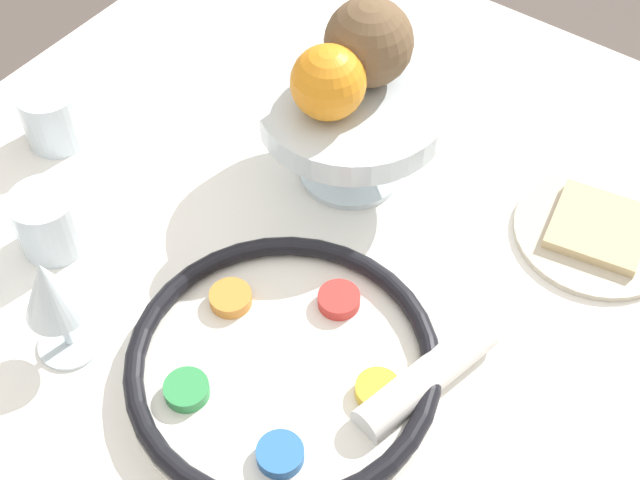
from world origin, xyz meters
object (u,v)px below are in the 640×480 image
at_px(napkin_roll, 426,378).
at_px(cup_far, 48,222).
at_px(coconut, 369,42).
at_px(orange_fruit, 328,82).
at_px(fruit_stand, 353,114).
at_px(seder_plate, 283,364).
at_px(bread_plate, 598,231).
at_px(wine_glass, 50,292).
at_px(cup_near, 52,116).

height_order(napkin_roll, cup_far, cup_far).
xyz_separation_m(coconut, napkin_roll, (-0.23, -0.23, -0.15)).
bearing_deg(orange_fruit, fruit_stand, -13.59).
distance_m(orange_fruit, napkin_roll, 0.31).
relative_size(seder_plate, bread_plate, 1.68).
distance_m(wine_glass, bread_plate, 0.58).
bearing_deg(napkin_roll, orange_fruit, 55.49).
xyz_separation_m(bread_plate, cup_near, (-0.25, 0.60, 0.03)).
bearing_deg(cup_near, wine_glass, -131.22).
bearing_deg(wine_glass, cup_near, 48.78).
bearing_deg(seder_plate, napkin_roll, -60.93).
relative_size(wine_glass, fruit_stand, 0.62).
relative_size(seder_plate, cup_far, 4.17).
height_order(seder_plate, cup_far, cup_far).
distance_m(seder_plate, wine_glass, 0.23).
bearing_deg(coconut, wine_glass, 167.84).
height_order(wine_glass, coconut, coconut).
bearing_deg(cup_near, napkin_roll, -93.31).
bearing_deg(cup_far, bread_plate, -52.70).
bearing_deg(seder_plate, cup_near, 76.83).
xyz_separation_m(fruit_stand, orange_fruit, (-0.03, 0.01, 0.06)).
xyz_separation_m(cup_near, cup_far, (-0.12, -0.12, 0.00)).
xyz_separation_m(orange_fruit, bread_plate, (0.12, -0.28, -0.15)).
xyz_separation_m(wine_glass, bread_plate, (0.45, -0.37, -0.08)).
bearing_deg(bread_plate, seder_plate, 153.29).
xyz_separation_m(fruit_stand, bread_plate, (0.08, -0.28, -0.09)).
distance_m(orange_fruit, bread_plate, 0.34).
relative_size(fruit_stand, coconut, 2.19).
bearing_deg(seder_plate, fruit_stand, 21.38).
height_order(fruit_stand, bread_plate, fruit_stand).
distance_m(seder_plate, coconut, 0.35).
distance_m(seder_plate, fruit_stand, 0.29).
relative_size(fruit_stand, cup_far, 2.86).
relative_size(wine_glass, coconut, 1.36).
relative_size(wine_glass, cup_far, 1.78).
height_order(seder_plate, orange_fruit, orange_fruit).
height_order(fruit_stand, cup_far, fruit_stand).
bearing_deg(bread_plate, coconut, 99.64).
relative_size(wine_glass, cup_near, 1.78).
height_order(seder_plate, fruit_stand, fruit_stand).
xyz_separation_m(fruit_stand, napkin_roll, (-0.19, -0.22, -0.07)).
xyz_separation_m(napkin_roll, cup_near, (0.03, 0.54, 0.02)).
height_order(orange_fruit, cup_far, orange_fruit).
bearing_deg(cup_far, fruit_stand, -35.56).
relative_size(orange_fruit, cup_near, 1.08).
relative_size(bread_plate, cup_near, 2.49).
xyz_separation_m(orange_fruit, cup_far, (-0.25, 0.19, -0.12)).
distance_m(fruit_stand, bread_plate, 0.30).
relative_size(seder_plate, wine_glass, 2.35).
xyz_separation_m(coconut, cup_far, (-0.32, 0.19, -0.13)).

